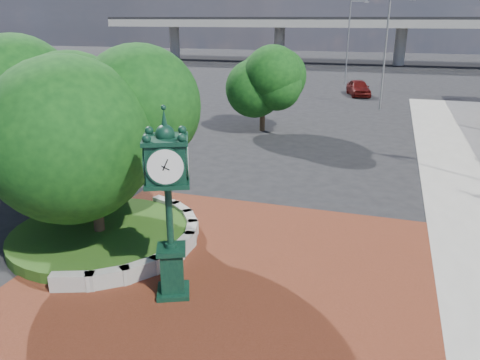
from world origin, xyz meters
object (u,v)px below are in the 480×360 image
post_clock (168,199)px  street_lamp_near (388,46)px  parked_car (358,88)px  street_lamp_far (350,36)px

post_clock → street_lamp_near: 31.42m
parked_car → street_lamp_far: 9.98m
street_lamp_far → parked_car: bearing=-77.4°
parked_car → street_lamp_far: bearing=86.8°
post_clock → street_lamp_far: 46.76m
post_clock → parked_car: 38.18m
parked_car → street_lamp_near: 8.73m
street_lamp_near → street_lamp_far: (-4.46, 15.73, 0.19)m
post_clock → street_lamp_near: street_lamp_near is taller
street_lamp_near → street_lamp_far: street_lamp_far is taller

